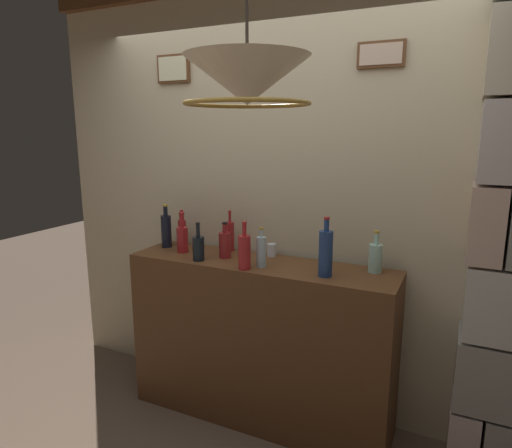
{
  "coord_description": "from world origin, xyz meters",
  "views": [
    {
      "loc": [
        1.11,
        -1.56,
        1.85
      ],
      "look_at": [
        0.0,
        0.76,
        1.3
      ],
      "focal_mm": 31.23,
      "sensor_mm": 36.0,
      "label": 1
    }
  ],
  "objects_px": {
    "liquor_bottle_amaro": "(198,248)",
    "pendant_lamp": "(247,83)",
    "liquor_bottle_sherry": "(225,244)",
    "liquor_bottle_gin": "(182,232)",
    "liquor_bottle_tequila": "(326,253)",
    "liquor_bottle_vodka": "(375,257)",
    "liquor_bottle_rye": "(244,251)",
    "liquor_bottle_mezcal": "(166,230)",
    "glass_tumbler_rocks": "(271,250)",
    "liquor_bottle_whiskey": "(230,236)",
    "liquor_bottle_bourbon": "(182,238)",
    "liquor_bottle_port": "(261,251)"
  },
  "relations": [
    {
      "from": "liquor_bottle_amaro",
      "to": "pendant_lamp",
      "type": "height_order",
      "value": "pendant_lamp"
    },
    {
      "from": "liquor_bottle_sherry",
      "to": "liquor_bottle_gin",
      "type": "bearing_deg",
      "value": 164.25
    },
    {
      "from": "pendant_lamp",
      "to": "liquor_bottle_tequila",
      "type": "bearing_deg",
      "value": 84.7
    },
    {
      "from": "liquor_bottle_amaro",
      "to": "liquor_bottle_tequila",
      "type": "bearing_deg",
      "value": 3.11
    },
    {
      "from": "liquor_bottle_vodka",
      "to": "liquor_bottle_rye",
      "type": "relative_size",
      "value": 0.86
    },
    {
      "from": "liquor_bottle_mezcal",
      "to": "glass_tumbler_rocks",
      "type": "distance_m",
      "value": 0.76
    },
    {
      "from": "glass_tumbler_rocks",
      "to": "liquor_bottle_gin",
      "type": "bearing_deg",
      "value": -176.42
    },
    {
      "from": "glass_tumbler_rocks",
      "to": "liquor_bottle_vodka",
      "type": "bearing_deg",
      "value": -3.65
    },
    {
      "from": "liquor_bottle_whiskey",
      "to": "pendant_lamp",
      "type": "distance_m",
      "value": 1.5
    },
    {
      "from": "liquor_bottle_tequila",
      "to": "liquor_bottle_vodka",
      "type": "relative_size",
      "value": 1.39
    },
    {
      "from": "liquor_bottle_gin",
      "to": "liquor_bottle_amaro",
      "type": "height_order",
      "value": "liquor_bottle_gin"
    },
    {
      "from": "liquor_bottle_tequila",
      "to": "liquor_bottle_bourbon",
      "type": "height_order",
      "value": "liquor_bottle_tequila"
    },
    {
      "from": "liquor_bottle_sherry",
      "to": "liquor_bottle_amaro",
      "type": "height_order",
      "value": "liquor_bottle_amaro"
    },
    {
      "from": "liquor_bottle_port",
      "to": "liquor_bottle_rye",
      "type": "bearing_deg",
      "value": -130.5
    },
    {
      "from": "liquor_bottle_gin",
      "to": "liquor_bottle_amaro",
      "type": "distance_m",
      "value": 0.37
    },
    {
      "from": "liquor_bottle_port",
      "to": "liquor_bottle_sherry",
      "type": "bearing_deg",
      "value": 165.39
    },
    {
      "from": "liquor_bottle_gin",
      "to": "liquor_bottle_rye",
      "type": "bearing_deg",
      "value": -23.48
    },
    {
      "from": "liquor_bottle_sherry",
      "to": "liquor_bottle_amaro",
      "type": "bearing_deg",
      "value": -133.34
    },
    {
      "from": "liquor_bottle_whiskey",
      "to": "pendant_lamp",
      "type": "bearing_deg",
      "value": -57.75
    },
    {
      "from": "liquor_bottle_tequila",
      "to": "liquor_bottle_port",
      "type": "xyz_separation_m",
      "value": [
        -0.39,
        0.01,
        -0.04
      ]
    },
    {
      "from": "glass_tumbler_rocks",
      "to": "liquor_bottle_whiskey",
      "type": "bearing_deg",
      "value": -179.93
    },
    {
      "from": "liquor_bottle_gin",
      "to": "liquor_bottle_bourbon",
      "type": "bearing_deg",
      "value": -54.94
    },
    {
      "from": "liquor_bottle_gin",
      "to": "glass_tumbler_rocks",
      "type": "xyz_separation_m",
      "value": [
        0.66,
        0.04,
        -0.06
      ]
    },
    {
      "from": "liquor_bottle_gin",
      "to": "liquor_bottle_sherry",
      "type": "xyz_separation_m",
      "value": [
        0.4,
        -0.11,
        -0.01
      ]
    },
    {
      "from": "liquor_bottle_port",
      "to": "liquor_bottle_gin",
      "type": "relative_size",
      "value": 0.93
    },
    {
      "from": "liquor_bottle_bourbon",
      "to": "liquor_bottle_port",
      "type": "xyz_separation_m",
      "value": [
        0.61,
        -0.07,
        -0.0
      ]
    },
    {
      "from": "liquor_bottle_gin",
      "to": "pendant_lamp",
      "type": "bearing_deg",
      "value": -44.67
    },
    {
      "from": "liquor_bottle_gin",
      "to": "liquor_bottle_amaro",
      "type": "bearing_deg",
      "value": -39.87
    },
    {
      "from": "liquor_bottle_sherry",
      "to": "liquor_bottle_whiskey",
      "type": "xyz_separation_m",
      "value": [
        -0.05,
        0.15,
        0.02
      ]
    },
    {
      "from": "liquor_bottle_sherry",
      "to": "liquor_bottle_rye",
      "type": "height_order",
      "value": "liquor_bottle_rye"
    },
    {
      "from": "liquor_bottle_bourbon",
      "to": "pendant_lamp",
      "type": "relative_size",
      "value": 0.55
    },
    {
      "from": "liquor_bottle_amaro",
      "to": "liquor_bottle_vodka",
      "type": "bearing_deg",
      "value": 12.93
    },
    {
      "from": "liquor_bottle_tequila",
      "to": "liquor_bottle_whiskey",
      "type": "distance_m",
      "value": 0.77
    },
    {
      "from": "liquor_bottle_tequila",
      "to": "liquor_bottle_amaro",
      "type": "xyz_separation_m",
      "value": [
        -0.8,
        -0.04,
        -0.05
      ]
    },
    {
      "from": "liquor_bottle_mezcal",
      "to": "liquor_bottle_amaro",
      "type": "height_order",
      "value": "liquor_bottle_mezcal"
    },
    {
      "from": "glass_tumbler_rocks",
      "to": "liquor_bottle_amaro",
      "type": "bearing_deg",
      "value": -143.04
    },
    {
      "from": "liquor_bottle_bourbon",
      "to": "liquor_bottle_port",
      "type": "relative_size",
      "value": 1.12
    },
    {
      "from": "liquor_bottle_gin",
      "to": "liquor_bottle_sherry",
      "type": "bearing_deg",
      "value": -15.75
    },
    {
      "from": "liquor_bottle_bourbon",
      "to": "liquor_bottle_gin",
      "type": "xyz_separation_m",
      "value": [
        -0.09,
        0.12,
        0.0
      ]
    },
    {
      "from": "pendant_lamp",
      "to": "liquor_bottle_gin",
      "type": "bearing_deg",
      "value": 135.33
    },
    {
      "from": "liquor_bottle_rye",
      "to": "pendant_lamp",
      "type": "xyz_separation_m",
      "value": [
        0.39,
        -0.73,
        0.86
      ]
    },
    {
      "from": "liquor_bottle_port",
      "to": "liquor_bottle_whiskey",
      "type": "distance_m",
      "value": 0.41
    },
    {
      "from": "glass_tumbler_rocks",
      "to": "pendant_lamp",
      "type": "xyz_separation_m",
      "value": [
        0.35,
        -1.04,
        0.92
      ]
    },
    {
      "from": "liquor_bottle_vodka",
      "to": "liquor_bottle_rye",
      "type": "bearing_deg",
      "value": -158.88
    },
    {
      "from": "liquor_bottle_mezcal",
      "to": "liquor_bottle_sherry",
      "type": "relative_size",
      "value": 1.3
    },
    {
      "from": "liquor_bottle_gin",
      "to": "glass_tumbler_rocks",
      "type": "distance_m",
      "value": 0.66
    },
    {
      "from": "liquor_bottle_rye",
      "to": "liquor_bottle_whiskey",
      "type": "bearing_deg",
      "value": 130.72
    },
    {
      "from": "liquor_bottle_mezcal",
      "to": "liquor_bottle_rye",
      "type": "relative_size",
      "value": 1.06
    },
    {
      "from": "liquor_bottle_port",
      "to": "liquor_bottle_rye",
      "type": "distance_m",
      "value": 0.11
    },
    {
      "from": "liquor_bottle_mezcal",
      "to": "liquor_bottle_amaro",
      "type": "bearing_deg",
      "value": -25.32
    }
  ]
}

